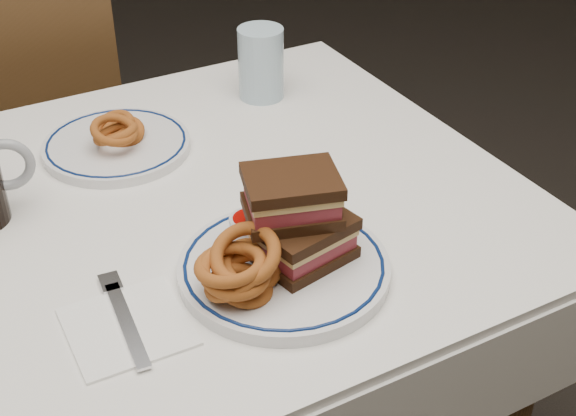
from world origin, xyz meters
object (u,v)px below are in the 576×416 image
chair_far (17,129)px  main_plate (284,268)px  far_plate (117,145)px  reuben_sandwich (298,218)px

chair_far → main_plate: (0.15, -1.00, 0.23)m
chair_far → far_plate: bearing=-83.3°
far_plate → reuben_sandwich: bearing=-75.3°
chair_far → reuben_sandwich: bearing=-80.0°
chair_far → reuben_sandwich: (0.18, -1.00, 0.30)m
chair_far → main_plate: size_ratio=3.50×
chair_far → far_plate: chair_far is taller
main_plate → far_plate: 0.43m
chair_far → main_plate: 1.04m
main_plate → reuben_sandwich: (0.02, 0.00, 0.07)m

